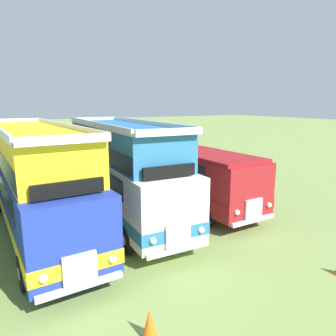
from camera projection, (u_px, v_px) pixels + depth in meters
name	position (u px, v px, depth m)	size (l,w,h in m)	color
ground_plane	(40.00, 229.00, 13.26)	(200.00, 200.00, 0.00)	#7A934C
bus_third_in_row	(35.00, 177.00, 12.56)	(3.19, 11.58, 4.52)	#1E339E
bus_fourth_in_row	(122.00, 167.00, 14.45)	(2.80, 10.66, 4.52)	silver
bus_fifth_in_row	(184.00, 170.00, 16.76)	(2.82, 10.29, 2.99)	maroon
cone_near_end	(150.00, 324.00, 7.06)	(0.36, 0.36, 0.74)	orange
rope_fence_line	(21.00, 174.00, 20.87)	(21.08, 0.08, 1.05)	#8C704C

